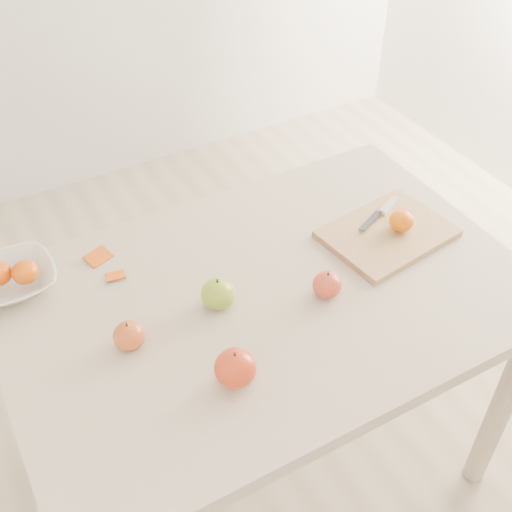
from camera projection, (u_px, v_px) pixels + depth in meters
ground at (264, 463)px, 1.98m from camera, size 3.50×3.50×0.00m
table at (266, 320)px, 1.55m from camera, size 1.20×0.80×0.75m
cutting_board at (387, 234)px, 1.62m from camera, size 0.34×0.27×0.02m
board_tangerine at (401, 221)px, 1.60m from camera, size 0.06×0.06×0.05m
fruit_bowl at (13, 280)px, 1.47m from camera, size 0.20×0.20×0.05m
bowl_tangerine_far at (25, 272)px, 1.46m from camera, size 0.06×0.06×0.05m
orange_peel_a at (99, 258)px, 1.56m from camera, size 0.07×0.06×0.01m
orange_peel_b at (116, 276)px, 1.52m from camera, size 0.05×0.04×0.01m
paring_knife at (386, 208)px, 1.67m from camera, size 0.16×0.08×0.01m
apple_green at (218, 294)px, 1.43m from camera, size 0.08×0.08×0.07m
apple_red_e at (327, 285)px, 1.45m from camera, size 0.07×0.07×0.06m
apple_red_d at (129, 336)px, 1.34m from camera, size 0.07×0.07×0.06m
apple_red_c at (235, 368)px, 1.27m from camera, size 0.09×0.09×0.08m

